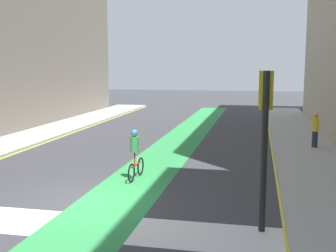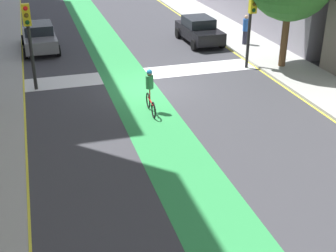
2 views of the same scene
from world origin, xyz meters
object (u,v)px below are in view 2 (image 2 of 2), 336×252
car_grey_right_near (39,37)px  pedestrian_sidewalk_left_a (245,29)px  traffic_signal_near_left (251,17)px  cyclist_in_lane (150,90)px  traffic_signal_near_right (28,31)px  car_black_left_near (199,30)px

car_grey_right_near → pedestrian_sidewalk_left_a: bearing=167.1°
traffic_signal_near_left → car_grey_right_near: 12.44m
cyclist_in_lane → traffic_signal_near_right: bearing=-41.3°
car_black_left_near → cyclist_in_lane: bearing=59.2°
traffic_signal_near_left → car_grey_right_near: (10.37, -6.60, -1.93)m
traffic_signal_near_left → car_black_left_near: bearing=-82.0°
traffic_signal_near_right → car_black_left_near: bearing=-151.7°
pedestrian_sidewalk_left_a → car_grey_right_near: bearing=-12.9°
car_black_left_near → pedestrian_sidewalk_left_a: pedestrian_sidewalk_left_a is taller
traffic_signal_near_left → traffic_signal_near_right: bearing=0.1°
traffic_signal_near_left → car_black_left_near: (0.76, -5.42, -1.93)m
traffic_signal_near_right → car_black_left_near: 11.66m
car_black_left_near → cyclist_in_lane: size_ratio=2.28×
traffic_signal_near_right → traffic_signal_near_left: traffic_signal_near_right is taller
car_grey_right_near → cyclist_in_lane: 11.31m
traffic_signal_near_right → pedestrian_sidewalk_left_a: (-12.49, -3.87, -1.77)m
pedestrian_sidewalk_left_a → traffic_signal_near_right: bearing=17.2°
car_black_left_near → pedestrian_sidewalk_left_a: (-2.39, 1.58, 0.25)m
traffic_signal_near_left → pedestrian_sidewalk_left_a: size_ratio=2.20×
car_black_left_near → cyclist_in_lane: (5.60, 9.41, 0.17)m
traffic_signal_near_right → car_grey_right_near: (-0.50, -6.62, -2.02)m
car_black_left_near → cyclist_in_lane: cyclist_in_lane is taller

